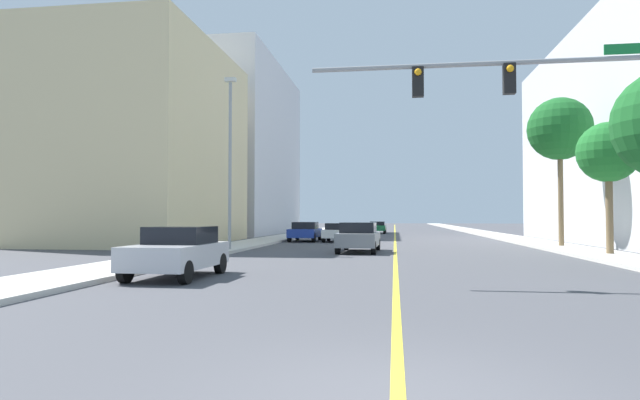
% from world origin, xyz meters
% --- Properties ---
extents(ground, '(192.00, 192.00, 0.00)m').
position_xyz_m(ground, '(0.00, 42.00, 0.00)').
color(ground, '#47474C').
extents(sidewalk_left, '(2.87, 168.00, 0.15)m').
position_xyz_m(sidewalk_left, '(-9.29, 42.00, 0.07)').
color(sidewalk_left, beige).
rests_on(sidewalk_left, ground).
extents(sidewalk_right, '(2.87, 168.00, 0.15)m').
position_xyz_m(sidewalk_right, '(9.29, 42.00, 0.07)').
color(sidewalk_right, beige).
rests_on(sidewalk_right, ground).
extents(lane_marking_center, '(0.16, 144.00, 0.01)m').
position_xyz_m(lane_marking_center, '(0.00, 42.00, 0.00)').
color(lane_marking_center, yellow).
rests_on(lane_marking_center, ground).
extents(building_left_near, '(10.91, 15.27, 13.51)m').
position_xyz_m(building_left_near, '(-17.43, 28.81, 6.75)').
color(building_left_near, beige).
rests_on(building_left_near, ground).
extents(building_left_far, '(10.30, 21.77, 17.89)m').
position_xyz_m(building_left_far, '(-17.12, 49.58, 8.94)').
color(building_left_far, silver).
rests_on(building_left_far, ground).
extents(traffic_signal_mast, '(10.72, 0.36, 6.49)m').
position_xyz_m(traffic_signal_mast, '(4.96, 9.66, 4.85)').
color(traffic_signal_mast, gray).
rests_on(traffic_signal_mast, sidewalk_right).
extents(street_lamp, '(0.56, 0.28, 8.79)m').
position_xyz_m(street_lamp, '(-8.35, 20.60, 4.98)').
color(street_lamp, gray).
rests_on(street_lamp, sidewalk_left).
extents(palm_mid, '(2.72, 2.72, 5.94)m').
position_xyz_m(palm_mid, '(9.56, 19.98, 4.67)').
color(palm_mid, brown).
rests_on(palm_mid, sidewalk_right).
extents(palm_far, '(3.58, 3.58, 8.49)m').
position_xyz_m(palm_far, '(9.40, 26.41, 6.80)').
color(palm_far, brown).
rests_on(palm_far, sidewalk_right).
extents(car_white, '(1.76, 3.89, 1.33)m').
position_xyz_m(car_white, '(-4.15, 32.31, 0.69)').
color(car_white, white).
rests_on(car_white, ground).
extents(car_silver, '(1.98, 3.86, 1.51)m').
position_xyz_m(car_silver, '(-6.41, 9.59, 0.77)').
color(car_silver, '#BCBCC1').
rests_on(car_silver, ground).
extents(car_gray, '(2.05, 4.58, 1.51)m').
position_xyz_m(car_gray, '(-1.83, 21.51, 0.78)').
color(car_gray, slate).
rests_on(car_gray, ground).
extents(car_blue, '(1.95, 4.23, 1.41)m').
position_xyz_m(car_blue, '(-6.52, 32.70, 0.73)').
color(car_blue, '#1E389E').
rests_on(car_blue, ground).
extents(car_green, '(1.79, 3.98, 1.28)m').
position_xyz_m(car_green, '(-1.83, 51.44, 0.69)').
color(car_green, '#196638').
rests_on(car_green, ground).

